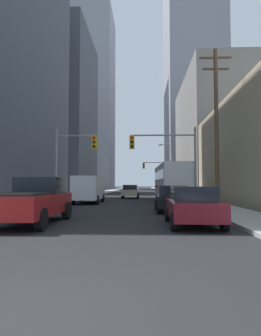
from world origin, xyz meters
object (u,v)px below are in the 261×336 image
Objects in this scene: pickup_truck_red at (34,201)px; traffic_signal_near_right at (166,152)px; city_bus at (172,181)px; traffic_signal_near_left at (74,153)px; sedan_beige at (130,191)px; cargo_van_white at (89,188)px; traffic_signal_far_right at (156,170)px; sedan_maroon at (193,206)px; sedan_black at (172,198)px.

pickup_truck_red is 12.96m from traffic_signal_near_right.
traffic_signal_near_left is (-8.18, -5.94, 2.09)m from city_bus.
traffic_signal_near_left is (-3.98, -11.41, 3.25)m from sedan_beige.
traffic_signal_near_right reaches higher than cargo_van_white.
sedan_beige is at bearing 105.76° from traffic_signal_near_right.
traffic_signal_near_left reaches higher than city_bus.
cargo_van_white is at bearing -104.17° from traffic_signal_far_right.
traffic_signal_near_right is at bearing -74.24° from sedan_beige.
traffic_signal_near_left is (-7.33, 11.21, 3.25)m from sedan_maroon.
pickup_truck_red is 1.04× the size of cargo_van_white.
sedan_beige is 0.71× the size of traffic_signal_far_right.
sedan_black is 34.72m from traffic_signal_far_right.
traffic_signal_far_right is (0.53, 34.56, 3.29)m from sedan_black.
pickup_truck_red is 1.28× the size of sedan_beige.
pickup_truck_red is 40.75m from traffic_signal_far_right.
traffic_signal_far_right is (6.72, 40.07, 3.13)m from pickup_truck_red.
traffic_signal_near_left is (-0.84, -2.14, 2.73)m from cargo_van_white.
sedan_black is at bearing -90.71° from traffic_signal_near_right.
traffic_signal_far_right reaches higher than sedan_beige.
sedan_black and sedan_beige have the same top height.
sedan_maroon is (6.50, -13.35, -0.52)m from cargo_van_white.
pickup_truck_red is 22.51m from sedan_beige.
cargo_van_white is 0.87× the size of traffic_signal_near_left.
sedan_beige is at bearing -101.73° from traffic_signal_far_right.
city_bus is 2.71× the size of sedan_beige.
traffic_signal_near_right is (7.20, 0.00, 0.09)m from traffic_signal_near_left.
city_bus is at bearing 27.41° from cargo_van_white.
sedan_black is (-0.20, 5.83, 0.00)m from sedan_maroon.
city_bus reaches higher than cargo_van_white.
sedan_beige is at bearing 100.64° from sedan_black.
pickup_truck_red is at bearing -138.32° from sedan_black.
pickup_truck_red is 6.40m from sedan_maroon.
traffic_signal_near_left is (-0.94, 10.89, 3.08)m from pickup_truck_red.
cargo_van_white is at bearing 161.44° from traffic_signal_near_right.
sedan_black is at bearing -50.08° from cargo_van_white.
sedan_maroon is 11.70m from traffic_signal_near_right.
traffic_signal_near_right reaches higher than sedan_beige.
traffic_signal_near_right is (6.25, 10.89, 3.17)m from pickup_truck_red.
traffic_signal_near_right is at bearing 0.01° from traffic_signal_near_left.
cargo_van_white is at bearing -108.68° from sedan_beige.
sedan_beige is at bearing 71.32° from cargo_van_white.
sedan_beige is at bearing 127.54° from city_bus.
sedan_maroon is 40.52m from traffic_signal_far_right.
traffic_signal_near_right reaches higher than city_bus.
traffic_signal_near_left is at bearing 94.95° from pickup_truck_red.
city_bus is 2.21× the size of cargo_van_white.
traffic_signal_near_right reaches higher than sedan_maroon.
traffic_signal_far_right is (6.83, 27.04, 2.77)m from cargo_van_white.
cargo_van_white is 28.02m from traffic_signal_far_right.
sedan_black is (6.19, 5.51, -0.16)m from pickup_truck_red.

